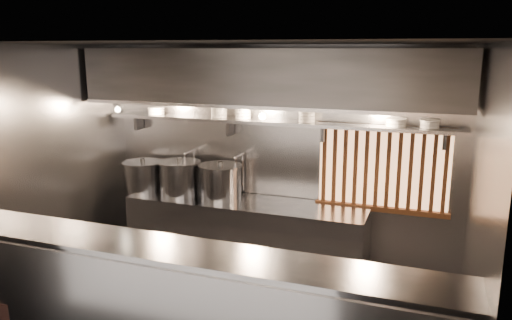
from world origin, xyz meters
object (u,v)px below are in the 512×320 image
Objects in this scene: stock_pot_left at (143,176)px; stock_pot_mid at (180,178)px; heat_lamp at (117,105)px; stock_pot_right at (221,181)px; pendant_bulb at (263,116)px.

stock_pot_mid is at bearing 1.18° from stock_pot_left.
stock_pot_left is (0.15, 0.28, -0.97)m from heat_lamp.
heat_lamp is 1.60m from stock_pot_right.
heat_lamp is at bearing -157.18° from stock_pot_mid.
heat_lamp reaches higher than stock_pot_right.
heat_lamp is 1.21m from stock_pot_mid.
stock_pot_right is at bearing -177.24° from pendant_bulb.
pendant_bulb is (1.80, 0.35, -0.11)m from heat_lamp.
pendant_bulb is at bearing 2.40° from stock_pot_left.
stock_pot_mid is 0.97× the size of stock_pot_right.
stock_pot_left is 0.90× the size of stock_pot_right.
stock_pot_right is at bearing 2.23° from stock_pot_left.
stock_pot_right is (1.10, 0.04, 0.02)m from stock_pot_left.
heat_lamp is at bearing -117.82° from stock_pot_left.
pendant_bulb is 1.39m from stock_pot_mid.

